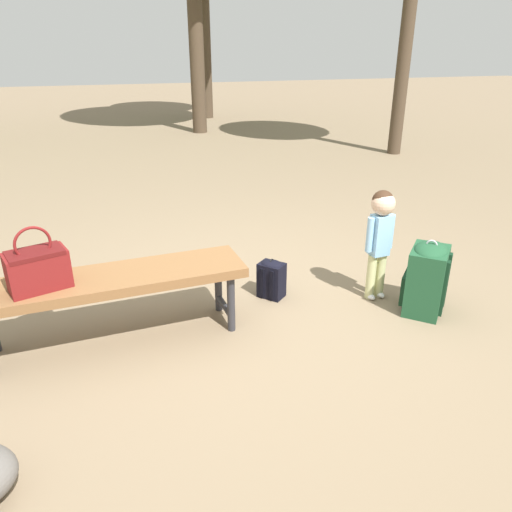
{
  "coord_description": "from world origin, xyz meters",
  "views": [
    {
      "loc": [
        -0.74,
        -2.91,
        1.73
      ],
      "look_at": [
        0.09,
        -0.12,
        0.45
      ],
      "focal_mm": 34.62,
      "sensor_mm": 36.0,
      "label": 1
    }
  ],
  "objects": [
    {
      "name": "handbag",
      "position": [
        -1.2,
        -0.21,
        0.58
      ],
      "size": [
        0.36,
        0.27,
        0.37
      ],
      "color": "maroon",
      "rests_on": "park_bench"
    },
    {
      "name": "backpack_small",
      "position": [
        0.28,
        0.13,
        0.15
      ],
      "size": [
        0.22,
        0.22,
        0.3
      ],
      "color": "black",
      "rests_on": "ground"
    },
    {
      "name": "child_standing",
      "position": [
        0.99,
        -0.09,
        0.53
      ],
      "size": [
        0.22,
        0.16,
        0.8
      ],
      "color": "#CCCC8C",
      "rests_on": "ground"
    },
    {
      "name": "backpack_large",
      "position": [
        1.21,
        -0.37,
        0.26
      ],
      "size": [
        0.38,
        0.39,
        0.53
      ],
      "color": "#1E4C2D",
      "rests_on": "ground"
    },
    {
      "name": "park_bench",
      "position": [
        -0.82,
        -0.15,
        0.39
      ],
      "size": [
        1.63,
        0.52,
        0.45
      ],
      "color": "brown",
      "rests_on": "ground"
    },
    {
      "name": "ground_plane",
      "position": [
        0.0,
        0.0,
        0.0
      ],
      "size": [
        40.0,
        40.0,
        0.0
      ],
      "primitive_type": "plane",
      "color": "#7F6B51",
      "rests_on": "ground"
    }
  ]
}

